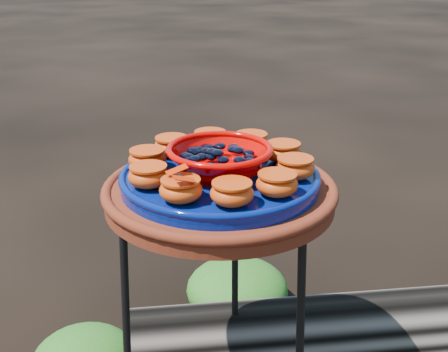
% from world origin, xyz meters
% --- Properties ---
extents(plant_stand, '(0.44, 0.44, 0.70)m').
position_xyz_m(plant_stand, '(0.00, 0.00, 0.35)').
color(plant_stand, black).
rests_on(plant_stand, ground).
extents(terracotta_saucer, '(0.45, 0.45, 0.04)m').
position_xyz_m(terracotta_saucer, '(0.00, 0.00, 0.72)').
color(terracotta_saucer, '#67280A').
rests_on(terracotta_saucer, plant_stand).
extents(cobalt_plate, '(0.39, 0.39, 0.03)m').
position_xyz_m(cobalt_plate, '(0.00, 0.00, 0.75)').
color(cobalt_plate, '#001660').
rests_on(cobalt_plate, terracotta_saucer).
extents(red_bowl, '(0.19, 0.19, 0.05)m').
position_xyz_m(red_bowl, '(0.00, 0.00, 0.79)').
color(red_bowl, '#CA0200').
rests_on(red_bowl, cobalt_plate).
extents(glass_gems, '(0.15, 0.15, 0.03)m').
position_xyz_m(glass_gems, '(0.00, 0.00, 0.83)').
color(glass_gems, black).
rests_on(glass_gems, red_bowl).
extents(orange_half_0, '(0.08, 0.08, 0.04)m').
position_xyz_m(orange_half_0, '(-0.04, -0.14, 0.78)').
color(orange_half_0, red).
rests_on(orange_half_0, cobalt_plate).
extents(orange_half_1, '(0.08, 0.08, 0.04)m').
position_xyz_m(orange_half_1, '(0.05, -0.14, 0.78)').
color(orange_half_1, red).
rests_on(orange_half_1, cobalt_plate).
extents(orange_half_2, '(0.08, 0.08, 0.04)m').
position_xyz_m(orange_half_2, '(0.12, -0.08, 0.78)').
color(orange_half_2, red).
rests_on(orange_half_2, cobalt_plate).
extents(orange_half_3, '(0.08, 0.08, 0.04)m').
position_xyz_m(orange_half_3, '(0.15, 0.00, 0.78)').
color(orange_half_3, red).
rests_on(orange_half_3, cobalt_plate).
extents(orange_half_4, '(0.08, 0.08, 0.04)m').
position_xyz_m(orange_half_4, '(0.12, 0.09, 0.78)').
color(orange_half_4, red).
rests_on(orange_half_4, cobalt_plate).
extents(orange_half_5, '(0.08, 0.08, 0.04)m').
position_xyz_m(orange_half_5, '(0.04, 0.14, 0.78)').
color(orange_half_5, red).
rests_on(orange_half_5, cobalt_plate).
extents(orange_half_6, '(0.08, 0.08, 0.04)m').
position_xyz_m(orange_half_6, '(-0.05, 0.14, 0.78)').
color(orange_half_6, red).
rests_on(orange_half_6, cobalt_plate).
extents(orange_half_7, '(0.08, 0.08, 0.04)m').
position_xyz_m(orange_half_7, '(-0.12, 0.08, 0.78)').
color(orange_half_7, red).
rests_on(orange_half_7, cobalt_plate).
extents(orange_half_8, '(0.08, 0.08, 0.04)m').
position_xyz_m(orange_half_8, '(-0.15, -0.00, 0.78)').
color(orange_half_8, red).
rests_on(orange_half_8, cobalt_plate).
extents(orange_half_9, '(0.08, 0.08, 0.04)m').
position_xyz_m(orange_half_9, '(-0.12, -0.09, 0.78)').
color(orange_half_9, red).
rests_on(orange_half_9, cobalt_plate).
extents(butterfly, '(0.10, 0.08, 0.01)m').
position_xyz_m(butterfly, '(-0.04, -0.14, 0.81)').
color(butterfly, red).
rests_on(butterfly, orange_half_0).
extents(driftwood_log, '(1.59, 0.84, 0.29)m').
position_xyz_m(driftwood_log, '(0.46, 0.36, 0.14)').
color(driftwood_log, black).
rests_on(driftwood_log, ground).
extents(foliage_back, '(0.35, 0.35, 0.18)m').
position_xyz_m(foliage_back, '(-0.06, 0.63, 0.09)').
color(foliage_back, '#1D6417').
rests_on(foliage_back, ground).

